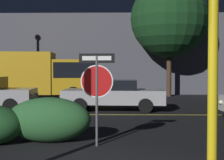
# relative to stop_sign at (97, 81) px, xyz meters

# --- Properties ---
(road_center_stripe) EXTENTS (33.18, 0.12, 0.01)m
(road_center_stripe) POSITION_rel_stop_sign_xyz_m (0.12, 5.03, -1.51)
(road_center_stripe) COLOR gold
(road_center_stripe) RESTS_ON ground_plane
(stop_sign) EXTENTS (0.83, 0.08, 2.15)m
(stop_sign) POSITION_rel_stop_sign_xyz_m (0.00, 0.00, 0.00)
(stop_sign) COLOR #4C4C51
(stop_sign) RESTS_ON ground_plane
(yellow_pole_right) EXTENTS (0.14, 0.14, 3.18)m
(yellow_pole_right) POSITION_rel_stop_sign_xyz_m (1.89, -2.57, 0.08)
(yellow_pole_right) COLOR yellow
(yellow_pole_right) RESTS_ON ground_plane
(hedge_bush_2) EXTENTS (2.07, 1.01, 1.10)m
(hedge_bush_2) POSITION_rel_stop_sign_xyz_m (-1.21, 0.40, -0.96)
(hedge_bush_2) COLOR #285B2D
(hedge_bush_2) RESTS_ON ground_plane
(passing_car_2) EXTENTS (4.55, 2.11, 1.33)m
(passing_car_2) POSITION_rel_stop_sign_xyz_m (0.34, 6.46, -0.83)
(passing_car_2) COLOR #9E9EA3
(passing_car_2) RESTS_ON ground_plane
(delivery_truck) EXTENTS (6.85, 2.91, 2.74)m
(delivery_truck) POSITION_rel_stop_sign_xyz_m (-3.96, 10.66, 0.00)
(delivery_truck) COLOR gold
(delivery_truck) RESTS_ON ground_plane
(tree_0) EXTENTS (5.09, 5.09, 7.65)m
(tree_0) POSITION_rel_stop_sign_xyz_m (3.87, 13.44, 3.58)
(tree_0) COLOR #422D1E
(tree_0) RESTS_ON ground_plane
(building_backdrop) EXTENTS (23.27, 4.93, 5.79)m
(building_backdrop) POSITION_rel_stop_sign_xyz_m (1.45, 17.37, 1.38)
(building_backdrop) COLOR #4C4C56
(building_backdrop) RESTS_ON ground_plane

